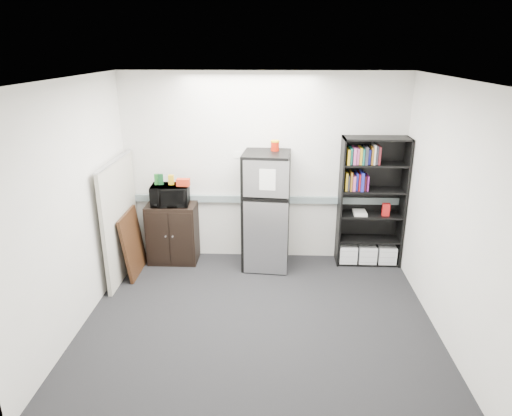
# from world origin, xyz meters

# --- Properties ---
(floor) EXTENTS (4.00, 4.00, 0.00)m
(floor) POSITION_xyz_m (0.00, 0.00, 0.00)
(floor) COLOR black
(floor) RESTS_ON ground
(wall_back) EXTENTS (4.00, 0.02, 2.70)m
(wall_back) POSITION_xyz_m (0.00, 1.75, 1.35)
(wall_back) COLOR silver
(wall_back) RESTS_ON floor
(wall_right) EXTENTS (0.02, 3.50, 2.70)m
(wall_right) POSITION_xyz_m (2.00, 0.00, 1.35)
(wall_right) COLOR silver
(wall_right) RESTS_ON floor
(wall_left) EXTENTS (0.02, 3.50, 2.70)m
(wall_left) POSITION_xyz_m (-2.00, 0.00, 1.35)
(wall_left) COLOR silver
(wall_left) RESTS_ON floor
(ceiling) EXTENTS (4.00, 3.50, 0.02)m
(ceiling) POSITION_xyz_m (0.00, 0.00, 2.70)
(ceiling) COLOR white
(ceiling) RESTS_ON wall_back
(electrical_raceway) EXTENTS (3.92, 0.05, 0.10)m
(electrical_raceway) POSITION_xyz_m (0.00, 1.72, 0.90)
(electrical_raceway) COLOR gray
(electrical_raceway) RESTS_ON wall_back
(wall_note) EXTENTS (0.14, 0.00, 0.10)m
(wall_note) POSITION_xyz_m (-0.35, 1.74, 1.55)
(wall_note) COLOR white
(wall_note) RESTS_ON wall_back
(bookshelf) EXTENTS (0.90, 0.34, 1.85)m
(bookshelf) POSITION_xyz_m (1.53, 1.57, 0.91)
(bookshelf) COLOR black
(bookshelf) RESTS_ON floor
(cubicle_partition) EXTENTS (0.06, 1.30, 1.62)m
(cubicle_partition) POSITION_xyz_m (-1.90, 1.08, 0.81)
(cubicle_partition) COLOR #A09C8E
(cubicle_partition) RESTS_ON floor
(cabinet) EXTENTS (0.70, 0.47, 0.88)m
(cabinet) POSITION_xyz_m (-1.30, 1.50, 0.44)
(cabinet) COLOR black
(cabinet) RESTS_ON floor
(microwave) EXTENTS (0.55, 0.39, 0.29)m
(microwave) POSITION_xyz_m (-1.30, 1.48, 1.02)
(microwave) COLOR black
(microwave) RESTS_ON cabinet
(snack_box_a) EXTENTS (0.08, 0.06, 0.15)m
(snack_box_a) POSITION_xyz_m (-1.48, 1.52, 1.24)
(snack_box_a) COLOR #1A5C20
(snack_box_a) RESTS_ON microwave
(snack_box_b) EXTENTS (0.08, 0.07, 0.15)m
(snack_box_b) POSITION_xyz_m (-1.43, 1.52, 1.24)
(snack_box_b) COLOR #0D3A19
(snack_box_b) RESTS_ON microwave
(snack_box_c) EXTENTS (0.07, 0.05, 0.14)m
(snack_box_c) POSITION_xyz_m (-1.28, 1.52, 1.24)
(snack_box_c) COLOR gold
(snack_box_c) RESTS_ON microwave
(snack_bag) EXTENTS (0.18, 0.10, 0.10)m
(snack_bag) POSITION_xyz_m (-1.10, 1.47, 1.22)
(snack_bag) COLOR red
(snack_bag) RESTS_ON microwave
(refrigerator) EXTENTS (0.67, 0.70, 1.66)m
(refrigerator) POSITION_xyz_m (0.05, 1.42, 0.83)
(refrigerator) COLOR black
(refrigerator) RESTS_ON floor
(coffee_can) EXTENTS (0.12, 0.12, 0.16)m
(coffee_can) POSITION_xyz_m (0.16, 1.55, 1.74)
(coffee_can) COLOR #A21807
(coffee_can) RESTS_ON refrigerator
(framed_poster) EXTENTS (0.15, 0.69, 0.89)m
(framed_poster) POSITION_xyz_m (-1.77, 1.10, 0.45)
(framed_poster) COLOR black
(framed_poster) RESTS_ON floor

